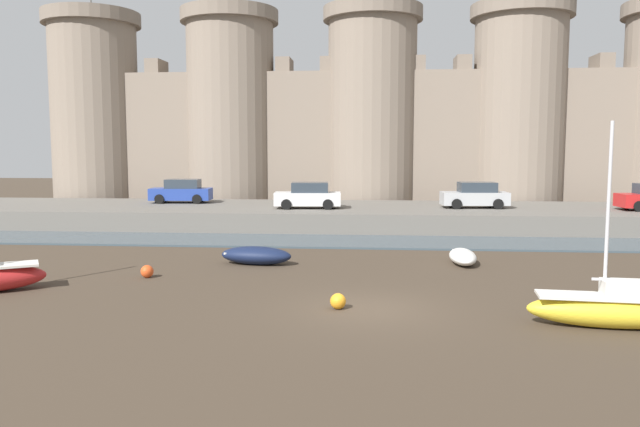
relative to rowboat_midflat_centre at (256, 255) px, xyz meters
name	(u,v)px	position (x,y,z in m)	size (l,w,h in m)	color
ground_plane	(368,309)	(4.87, -7.11, -0.41)	(160.00, 160.00, 0.00)	#423528
water_channel	(370,242)	(4.87, 6.58, -0.36)	(80.00, 4.50, 0.10)	#3D4C56
quay_road	(371,216)	(4.87, 13.83, 0.21)	(56.53, 10.00, 1.24)	#666059
castle	(372,118)	(4.87, 22.89, 6.86)	(52.12, 7.60, 18.64)	gray
rowboat_midflat_centre	(256,255)	(0.00, 0.00, 0.00)	(3.25, 1.65, 0.78)	#141E3D
rowboat_midflat_left	(463,256)	(8.90, 0.93, -0.08)	(1.15, 2.92, 0.62)	silver
sailboat_foreground_centre	(613,308)	(11.69, -8.54, 0.15)	(4.68, 1.57, 5.74)	yellow
mooring_buoy_near_shore	(338,301)	(3.94, -7.17, -0.16)	(0.50, 0.50, 0.50)	orange
mooring_buoy_near_channel	(147,271)	(-3.69, -3.10, -0.16)	(0.50, 0.50, 0.50)	#E04C1E
car_quay_centre_west	(182,191)	(-8.11, 15.57, 1.61)	(4.21, 2.09, 1.62)	#263F99
car_quay_east	(308,196)	(0.97, 12.37, 1.61)	(4.21, 2.09, 1.62)	silver
car_quay_west	(475,196)	(11.39, 13.55, 1.61)	(4.21, 2.09, 1.62)	#B2B5B7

